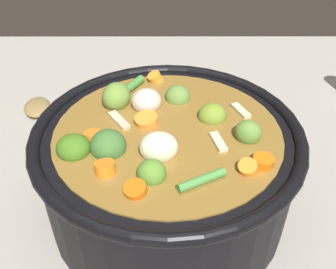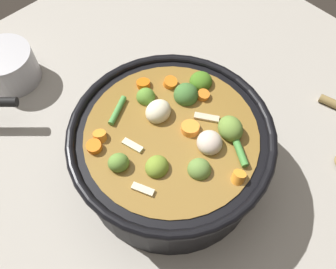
% 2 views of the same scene
% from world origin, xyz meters
% --- Properties ---
extents(ground_plane, '(1.10, 1.10, 0.00)m').
position_xyz_m(ground_plane, '(0.00, 0.00, 0.00)').
color(ground_plane, '#9E998E').
extents(cooking_pot, '(0.31, 0.31, 0.15)m').
position_xyz_m(cooking_pot, '(0.00, -0.00, 0.07)').
color(cooking_pot, black).
rests_on(cooking_pot, ground_plane).
extents(wooden_spoon, '(0.17, 0.20, 0.02)m').
position_xyz_m(wooden_spoon, '(0.29, -0.21, 0.01)').
color(wooden_spoon, olive).
rests_on(wooden_spoon, ground_plane).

